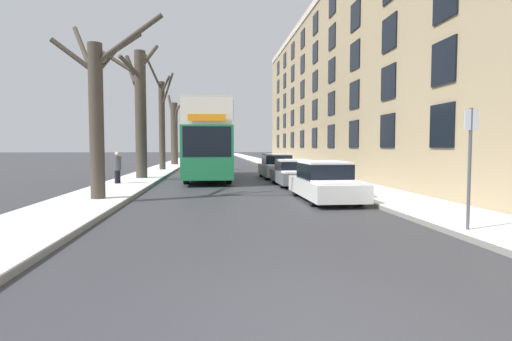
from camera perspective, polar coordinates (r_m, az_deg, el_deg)
name	(u,v)px	position (r m, az deg, el deg)	size (l,w,h in m)	color
ground_plane	(318,328)	(4.65, 8.91, -21.32)	(320.00, 320.00, 0.00)	#38383D
sidewalk_left	(182,161)	(57.26, -10.58, 1.40)	(2.63, 130.00, 0.16)	gray
sidewalk_right	(257,160)	(57.47, 0.20, 1.47)	(2.63, 130.00, 0.16)	gray
terrace_facade_right	(372,86)	(32.61, 16.30, 11.55)	(9.10, 43.38, 13.35)	tan
bare_tree_left_0	(98,108)	(15.00, -21.67, 8.27)	(3.84, 2.87, 6.61)	#423A30
bare_tree_left_1	(139,108)	(24.48, -16.35, 8.56)	(3.82, 3.41, 8.19)	#423A30
bare_tree_left_2	(162,122)	(33.01, -13.29, 6.82)	(2.23, 2.00, 9.01)	#423A30
bare_tree_left_3	(174,132)	(42.90, -11.60, 5.46)	(1.54, 3.24, 7.57)	#423A30
double_decker_bus	(208,138)	(24.38, -6.87, 4.69)	(2.60, 10.36, 4.46)	#1E7A47
parked_car_0	(325,182)	(14.78, 9.80, -1.69)	(1.79, 4.59, 1.43)	silver
parked_car_1	(293,173)	(20.31, 5.32, -0.41)	(1.76, 4.14, 1.32)	slate
parked_car_2	(277,167)	(25.34, 2.99, 0.52)	(1.90, 4.37, 1.53)	#9EA3AD
oncoming_van	(197,154)	(38.88, -8.44, 2.28)	(2.09, 4.96, 2.33)	white
pedestrian_left_sidewalk	(117,167)	(20.83, -19.20, 0.41)	(0.37, 0.37, 1.72)	black
street_sign_post	(470,164)	(9.69, 28.22, 0.84)	(0.32, 0.07, 2.77)	#4C4F54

